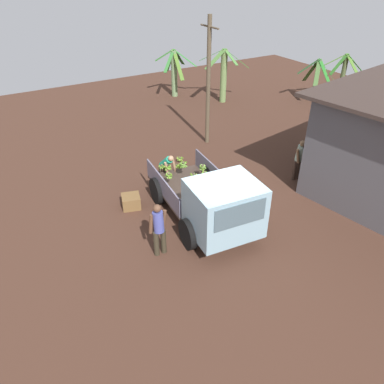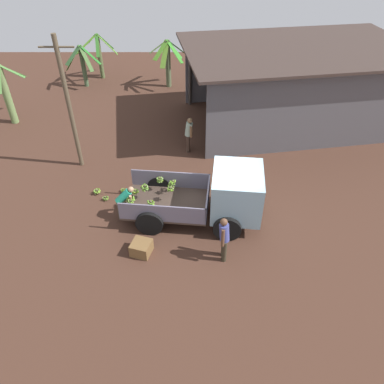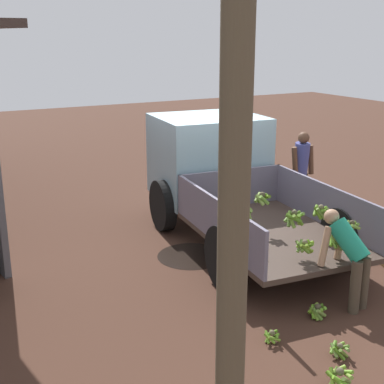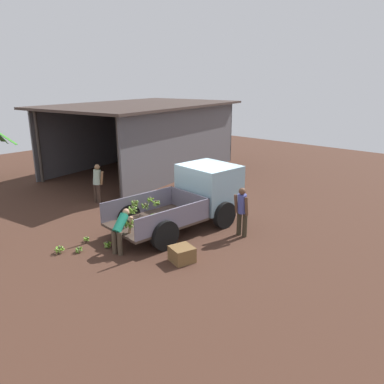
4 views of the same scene
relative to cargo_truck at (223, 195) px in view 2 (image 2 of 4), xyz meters
The scene contains 17 objects.
ground 1.10m from the cargo_truck, 69.74° to the left, with size 36.00×36.00×0.00m, color #43291E.
mud_patch_0 1.87m from the cargo_truck, 132.87° to the left, with size 1.10×1.10×0.01m, color black.
cargo_truck is the anchor object (origin of this frame).
warehouse_shed 8.90m from the cargo_truck, 59.79° to the left, with size 11.54×8.24×3.65m.
utility_pole 6.92m from the cargo_truck, 149.44° to the left, with size 1.25×0.18×5.36m.
banana_palm_0 12.11m from the cargo_truck, 101.72° to the left, with size 2.12×2.63×2.71m.
banana_palm_2 12.40m from the cargo_truck, 144.24° to the left, with size 2.49×2.85×2.97m.
banana_palm_3 14.82m from the cargo_truck, 116.90° to the left, with size 2.37×2.66×2.67m.
banana_palm_4 14.04m from the cargo_truck, 122.03° to the left, with size 2.22×1.94×2.40m.
person_foreground_visitor 1.87m from the cargo_truck, 92.77° to the right, with size 0.35×0.57×1.64m.
person_worker_loading 3.46m from the cargo_truck, behind, with size 0.69×0.58×1.26m.
person_bystander_near_shed 4.69m from the cargo_truck, 104.77° to the left, with size 0.37×0.64×1.61m.
banana_bunch_on_ground_0 3.73m from the cargo_truck, 169.44° to the left, with size 0.23×0.23×0.21m.
banana_bunch_on_ground_1 5.00m from the cargo_truck, 163.58° to the left, with size 0.28×0.28×0.22m.
banana_bunch_on_ground_2 4.54m from the cargo_truck, 166.81° to the left, with size 0.25×0.25×0.17m.
banana_bunch_on_ground_3 4.14m from the cargo_truck, 158.03° to the left, with size 0.21×0.21×0.17m.
wooden_crate_0 3.26m from the cargo_truck, 148.38° to the right, with size 0.60×0.60×0.43m, color brown.
Camera 2 is at (-1.13, -10.09, 9.00)m, focal length 35.00 mm.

